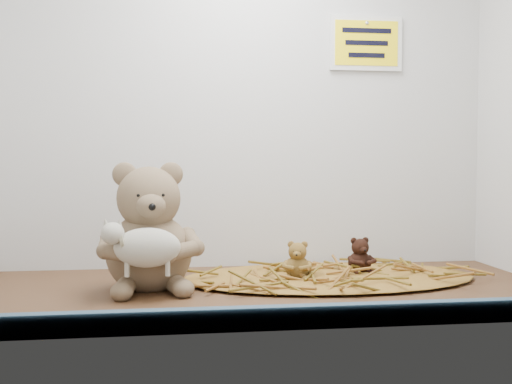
{
  "coord_description": "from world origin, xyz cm",
  "views": [
    {
      "loc": [
        -18.94,
        -125.8,
        26.49
      ],
      "look_at": [
        -1.41,
        1.25,
        19.77
      ],
      "focal_mm": 45.0,
      "sensor_mm": 36.0,
      "label": 1
    }
  ],
  "objects": [
    {
      "name": "mini_teddy_tan",
      "position": [
        8.38,
        7.33,
        5.23
      ],
      "size": [
        8.04,
        8.28,
        7.95
      ],
      "primitive_type": null,
      "rotation": [
        0.0,
        0.0,
        -0.28
      ],
      "color": "brown",
      "rests_on": "straw_bed"
    },
    {
      "name": "toy_lamb",
      "position": [
        -22.81,
        -5.05,
        9.82
      ],
      "size": [
        16.22,
        9.9,
        10.48
      ],
      "primitive_type": null,
      "color": "silver",
      "rests_on": "main_teddy"
    },
    {
      "name": "wall_sign",
      "position": [
        30.0,
        29.4,
        55.0
      ],
      "size": [
        16.0,
        1.2,
        11.0
      ],
      "primitive_type": "cube",
      "color": "yellow",
      "rests_on": "back_wall"
    },
    {
      "name": "alcove_shell",
      "position": [
        0.0,
        9.0,
        45.0
      ],
      "size": [
        120.4,
        60.2,
        90.4
      ],
      "color": "#442C17",
      "rests_on": "ground"
    },
    {
      "name": "main_teddy",
      "position": [
        -22.81,
        4.18,
        12.88
      ],
      "size": [
        22.99,
        24.02,
        25.76
      ],
      "primitive_type": null,
      "rotation": [
        0.0,
        0.0,
        0.11
      ],
      "color": "#907458",
      "rests_on": "shelf_floor"
    },
    {
      "name": "straw_bed",
      "position": [
        15.99,
        9.78,
        0.63
      ],
      "size": [
        64.75,
        37.6,
        1.25
      ],
      "primitive_type": "ellipsoid",
      "color": "brown",
      "rests_on": "shelf_floor"
    },
    {
      "name": "front_rail",
      "position": [
        0.0,
        -28.8,
        1.8
      ],
      "size": [
        119.28,
        2.2,
        3.6
      ],
      "primitive_type": "cube",
      "color": "#3B5772",
      "rests_on": "shelf_floor"
    },
    {
      "name": "mini_teddy_brown",
      "position": [
        23.6,
        12.23,
        5.21
      ],
      "size": [
        7.2,
        7.5,
        7.92
      ],
      "primitive_type": null,
      "rotation": [
        0.0,
        0.0,
        0.13
      ],
      "color": "black",
      "rests_on": "straw_bed"
    }
  ]
}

